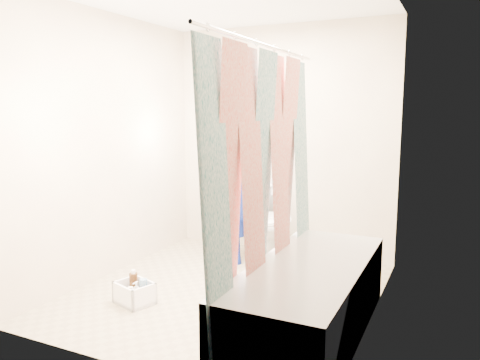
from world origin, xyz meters
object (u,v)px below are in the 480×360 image
at_px(bathtub, 309,297).
at_px(toilet, 267,221).
at_px(cleaning_caddy, 135,294).
at_px(plumber, 232,185).

relative_size(bathtub, toilet, 2.29).
distance_m(bathtub, cleaning_caddy, 1.41).
height_order(bathtub, cleaning_caddy, bathtub).
xyz_separation_m(plumber, cleaning_caddy, (-0.21, -1.31, -0.70)).
bearing_deg(bathtub, cleaning_caddy, -175.85).
bearing_deg(toilet, cleaning_caddy, -131.53).
relative_size(toilet, plumber, 0.49).
relative_size(toilet, cleaning_caddy, 2.20).
distance_m(bathtub, toilet, 1.73).
xyz_separation_m(toilet, cleaning_caddy, (-0.49, -1.57, -0.30)).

